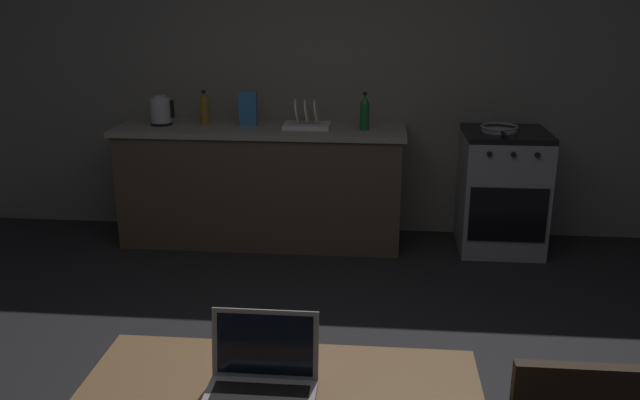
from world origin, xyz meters
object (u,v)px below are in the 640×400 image
at_px(frying_pan, 500,128).
at_px(dish_rack, 307,121).
at_px(stove_oven, 502,191).
at_px(bottle, 365,112).
at_px(electric_kettle, 161,111).
at_px(cereal_box, 248,109).
at_px(laptop, 261,382).
at_px(bottle_b, 204,108).

distance_m(frying_pan, dish_rack, 1.40).
height_order(stove_oven, bottle, bottle).
distance_m(electric_kettle, dish_rack, 1.11).
distance_m(electric_kettle, cereal_box, 0.66).
xyz_separation_m(electric_kettle, cereal_box, (0.66, 0.02, 0.02)).
height_order(electric_kettle, bottle, bottle).
bearing_deg(electric_kettle, laptop, -67.43).
relative_size(stove_oven, bottle, 3.29).
bearing_deg(frying_pan, laptop, -110.47).
relative_size(dish_rack, bottle_b, 1.35).
relative_size(laptop, dish_rack, 0.94).
xyz_separation_m(laptop, bottle, (0.21, 3.14, 0.24)).
bearing_deg(laptop, bottle, 80.15).
bearing_deg(dish_rack, laptop, -86.09).
bearing_deg(electric_kettle, dish_rack, 0.00).
xyz_separation_m(bottle, frying_pan, (0.97, 0.02, -0.10)).
bearing_deg(bottle, stove_oven, 2.65).
relative_size(cereal_box, bottle_b, 1.02).
relative_size(electric_kettle, frying_pan, 0.50).
height_order(electric_kettle, dish_rack, electric_kettle).
distance_m(dish_rack, bottle_b, 0.80).
height_order(frying_pan, bottle_b, bottle_b).
distance_m(bottle, bottle_b, 1.22).
bearing_deg(bottle, dish_rack, 173.31).
relative_size(electric_kettle, dish_rack, 0.65).
relative_size(electric_kettle, bottle_b, 0.88).
relative_size(stove_oven, dish_rack, 2.64).
height_order(bottle, cereal_box, bottle).
bearing_deg(cereal_box, electric_kettle, -178.27).
bearing_deg(laptop, stove_oven, 62.73).
height_order(laptop, bottle_b, bottle_b).
distance_m(laptop, electric_kettle, 3.46).
height_order(stove_oven, laptop, laptop).
distance_m(frying_pan, bottle_b, 2.19).
distance_m(electric_kettle, bottle_b, 0.32).
bearing_deg(stove_oven, cereal_box, 179.32).
distance_m(electric_kettle, bottle, 1.53).
bearing_deg(stove_oven, bottle, -177.35).
xyz_separation_m(bottle, bottle_b, (-1.22, 0.13, -0.01)).
bearing_deg(frying_pan, dish_rack, 178.86).
xyz_separation_m(cereal_box, dish_rack, (0.44, -0.02, -0.08)).
bearing_deg(frying_pan, bottle_b, 177.18).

